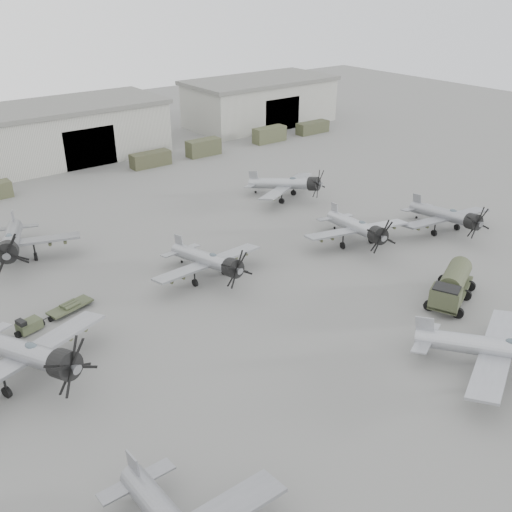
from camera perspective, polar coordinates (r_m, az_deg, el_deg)
The scene contains 16 objects.
ground at distance 49.71m, azimuth 9.65°, elevation -6.56°, with size 220.00×220.00×0.00m, color #5E5E5C.
hangar_center at distance 97.56m, azimuth -17.92°, elevation 11.88°, with size 29.00×14.80×8.70m.
hangar_right at distance 115.59m, azimuth 0.41°, elevation 15.22°, with size 29.00×14.80×8.70m.
support_truck_4 at distance 90.52m, azimuth -10.50°, elevation 9.49°, with size 6.26×2.20×2.21m, color #3B3C27.
support_truck_5 at distance 95.03m, azimuth -5.27°, elevation 10.75°, with size 5.72×2.20×2.64m, color #3D402A.
support_truck_6 at distance 102.76m, azimuth 1.35°, elevation 12.05°, with size 6.15×2.20×2.64m, color #43472E.
support_truck_7 at distance 109.39m, azimuth 5.68°, elevation 12.67°, with size 6.60×2.20×2.10m, color #3A3E28.
aircraft_near_1 at distance 45.54m, azimuth 23.41°, elevation -8.57°, with size 12.29×11.13×5.02m.
aircraft_mid_0 at distance 44.23m, azimuth -21.89°, elevation -9.07°, with size 13.44×12.13×5.42m.
aircraft_mid_1 at distance 54.60m, azimuth -4.63°, elevation -0.49°, with size 11.72×10.54×4.68m.
aircraft_mid_2 at distance 62.44m, azimuth 10.25°, elevation 2.79°, with size 12.01×10.81×4.79m.
aircraft_mid_3 at distance 68.27m, azimuth 18.71°, elevation 3.81°, with size 11.77×10.59×4.67m.
aircraft_far_0 at distance 62.67m, azimuth -23.31°, elevation 1.32°, with size 13.45×12.11×5.40m.
aircraft_far_1 at distance 75.05m, azimuth 3.31°, elevation 7.21°, with size 11.54×10.45×4.71m.
fuel_tanker at distance 54.27m, azimuth 19.03°, elevation -2.68°, with size 7.96×5.47×2.93m.
tug_trailer at distance 51.79m, azimuth -20.32°, elevation -5.85°, with size 7.06×3.07×1.40m.
Camera 1 is at (-31.55, -27.62, 26.71)m, focal length 40.00 mm.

